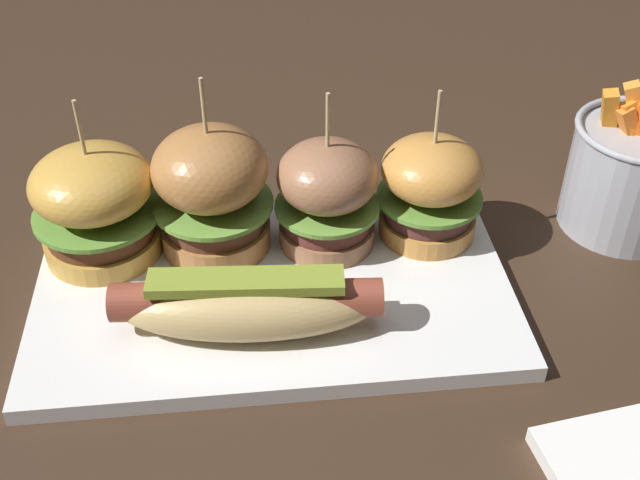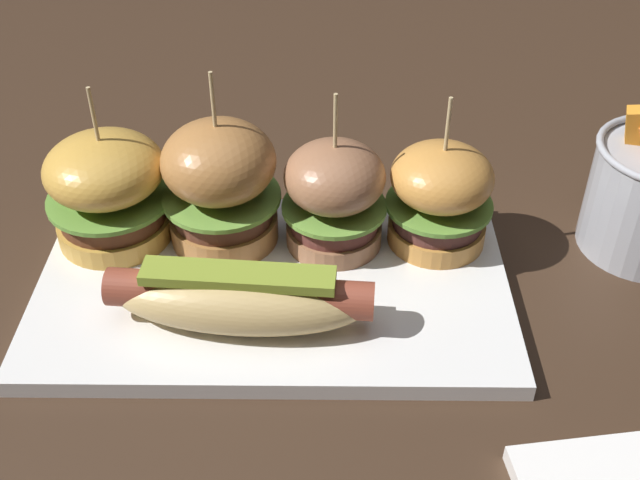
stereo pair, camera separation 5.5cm
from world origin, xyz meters
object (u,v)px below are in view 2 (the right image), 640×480
at_px(slider_far_right, 440,195).
at_px(slider_far_left, 108,188).
at_px(hot_dog, 240,297).
at_px(slider_center_left, 221,183).
at_px(slider_center_right, 334,195).
at_px(platter_main, 273,286).

bearing_deg(slider_far_right, slider_far_left, 179.28).
bearing_deg(hot_dog, slider_center_left, 102.46).
bearing_deg(slider_center_right, platter_main, -134.19).
height_order(slider_center_right, slider_far_right, slider_center_right).
height_order(hot_dog, slider_center_left, slider_center_left).
bearing_deg(slider_center_left, slider_far_left, 179.09).
bearing_deg(platter_main, slider_far_left, 157.34).
bearing_deg(slider_center_right, slider_far_right, 2.41).
bearing_deg(slider_far_right, slider_center_left, 179.37).
height_order(hot_dog, slider_far_left, slider_far_left).
bearing_deg(hot_dog, platter_main, 66.77).
xyz_separation_m(slider_center_left, slider_center_right, (0.09, -0.01, -0.01)).
bearing_deg(slider_center_left, platter_main, -51.78).
xyz_separation_m(hot_dog, slider_far_right, (0.15, 0.10, 0.02)).
xyz_separation_m(platter_main, slider_center_right, (0.05, 0.05, 0.05)).
height_order(platter_main, slider_far_right, slider_far_right).
distance_m(platter_main, slider_far_right, 0.15).
height_order(platter_main, hot_dog, hot_dog).
bearing_deg(slider_center_right, slider_far_left, 177.82).
relative_size(slider_center_left, slider_center_right, 1.10).
relative_size(platter_main, slider_far_left, 2.68).
xyz_separation_m(hot_dog, slider_center_right, (0.07, 0.10, 0.02)).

